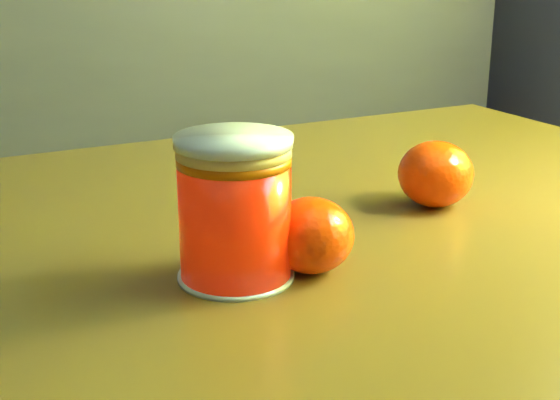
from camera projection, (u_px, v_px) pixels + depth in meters
name	position (u px, v px, depth m)	size (l,w,h in m)	color
table	(302.00, 309.00, 0.74)	(1.05, 0.79, 0.73)	brown
juice_glass	(235.00, 209.00, 0.56)	(0.09, 0.09, 0.11)	#FF2105
orange_front	(311.00, 235.00, 0.58)	(0.07, 0.07, 0.06)	#FF3F05
orange_back	(436.00, 174.00, 0.73)	(0.07, 0.07, 0.06)	#FF3F05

